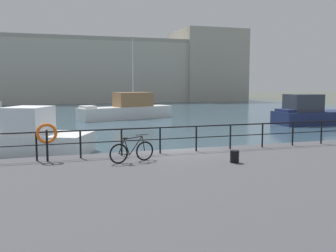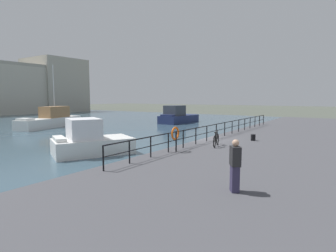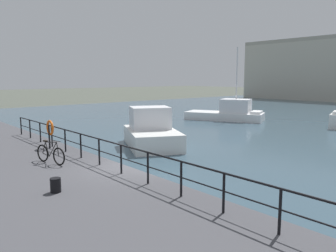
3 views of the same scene
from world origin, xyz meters
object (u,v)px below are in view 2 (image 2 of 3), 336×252
(moored_blue_motorboat, at_px, (52,119))
(moored_red_daysailer, at_px, (178,117))
(mooring_bollard, at_px, (253,138))
(life_ring_stand, at_px, (175,134))
(moored_harbor_tender, at_px, (90,141))
(parked_bicycle, at_px, (216,140))
(standing_person, at_px, (235,165))

(moored_blue_motorboat, relative_size, moored_red_daysailer, 1.43)
(moored_red_daysailer, distance_m, mooring_bollard, 23.26)
(mooring_bollard, relative_size, life_ring_stand, 0.31)
(moored_harbor_tender, xyz_separation_m, parked_bicycle, (3.32, -7.77, 0.33))
(moored_harbor_tender, relative_size, parked_bicycle, 3.40)
(life_ring_stand, distance_m, standing_person, 6.83)
(moored_red_daysailer, relative_size, standing_person, 4.22)
(life_ring_stand, xyz_separation_m, standing_person, (-4.50, -5.13, -0.11))
(life_ring_stand, bearing_deg, mooring_bollard, -20.60)
(moored_harbor_tender, height_order, standing_person, standing_person)
(moored_blue_motorboat, height_order, moored_harbor_tender, moored_blue_motorboat)
(moored_red_daysailer, bearing_deg, parked_bicycle, 39.41)
(moored_blue_motorboat, height_order, moored_red_daysailer, moored_blue_motorboat)
(moored_blue_motorboat, bearing_deg, life_ring_stand, 53.77)
(moored_red_daysailer, xyz_separation_m, standing_person, (-27.24, -19.27, 0.74))
(moored_harbor_tender, distance_m, life_ring_stand, 6.69)
(parked_bicycle, relative_size, standing_person, 1.02)
(moored_red_daysailer, distance_m, life_ring_stand, 26.79)
(moored_blue_motorboat, relative_size, life_ring_stand, 7.33)
(life_ring_stand, bearing_deg, standing_person, -131.23)
(moored_harbor_tender, bearing_deg, parked_bicycle, 139.59)
(moored_red_daysailer, height_order, moored_harbor_tender, moored_red_daysailer)
(moored_harbor_tender, xyz_separation_m, standing_person, (-4.07, -11.75, 0.81))
(moored_red_daysailer, height_order, mooring_bollard, moored_red_daysailer)
(parked_bicycle, height_order, life_ring_stand, life_ring_stand)
(mooring_bollard, bearing_deg, moored_red_daysailer, 45.29)
(moored_blue_motorboat, distance_m, mooring_bollard, 27.16)
(moored_blue_motorboat, distance_m, standing_person, 32.51)
(moored_red_daysailer, distance_m, moored_harbor_tender, 24.36)
(moored_blue_motorboat, bearing_deg, moored_red_daysailer, 126.23)
(parked_bicycle, distance_m, standing_person, 8.41)
(moored_harbor_tender, xyz_separation_m, life_ring_stand, (0.43, -6.61, 0.92))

